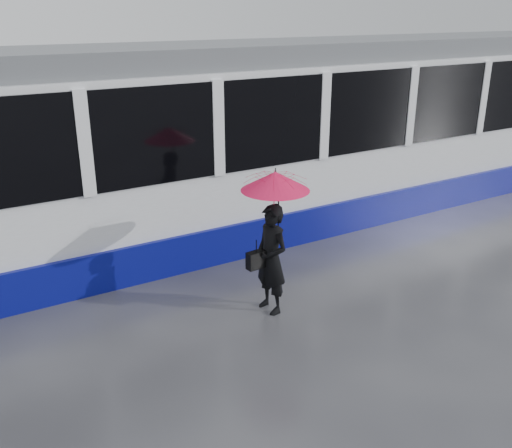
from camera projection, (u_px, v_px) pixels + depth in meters
ground at (254, 297)px, 8.21m from camera, size 90.00×90.00×0.00m
rails at (182, 240)px, 10.20m from camera, size 34.00×1.51×0.02m
tram at (212, 146)px, 9.94m from camera, size 26.00×2.56×3.35m
woman at (271, 259)px, 7.59m from camera, size 0.42×0.59×1.52m
umbrella at (275, 194)px, 7.30m from camera, size 0.98×0.98×1.02m
handbag at (256, 260)px, 7.49m from camera, size 0.28×0.14×0.41m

